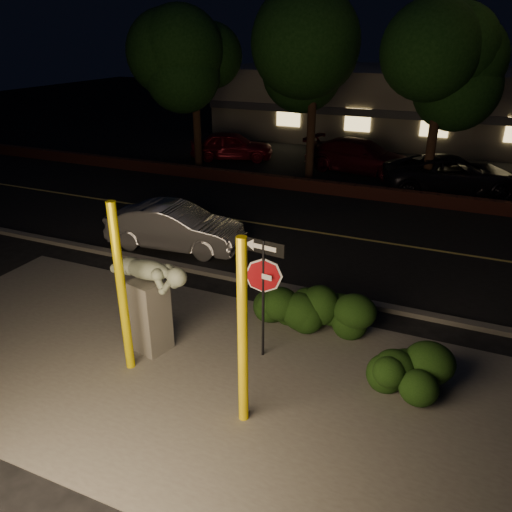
{
  "coord_description": "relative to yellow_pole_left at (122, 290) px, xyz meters",
  "views": [
    {
      "loc": [
        4.01,
        -7.64,
        5.97
      ],
      "look_at": [
        0.13,
        1.26,
        1.6
      ],
      "focal_mm": 35.0,
      "sensor_mm": 36.0,
      "label": 1
    }
  ],
  "objects": [
    {
      "name": "silver_sedan",
      "position": [
        -2.33,
        5.41,
        -1.02
      ],
      "size": [
        4.19,
        1.82,
        1.34
      ],
      "primitive_type": "imported",
      "rotation": [
        0.0,
        0.0,
        1.67
      ],
      "color": "#B7B7BC",
      "rests_on": "ground"
    },
    {
      "name": "hedge_right",
      "position": [
        3.32,
        2.77,
        -1.08
      ],
      "size": [
        1.91,
        1.09,
        1.22
      ],
      "primitive_type": "ellipsoid",
      "rotation": [
        0.0,
        0.0,
        0.05
      ],
      "color": "black",
      "rests_on": "ground"
    },
    {
      "name": "building",
      "position": [
        1.42,
        26.28,
        0.31
      ],
      "size": [
        22.0,
        10.2,
        4.0
      ],
      "color": "#6A6055",
      "rests_on": "ground"
    },
    {
      "name": "road",
      "position": [
        1.42,
        8.29,
        -1.69
      ],
      "size": [
        80.0,
        8.0,
        0.01
      ],
      "primitive_type": "cube",
      "color": "black",
      "rests_on": "ground"
    },
    {
      "name": "parking_lot",
      "position": [
        1.42,
        18.29,
        -1.68
      ],
      "size": [
        40.0,
        12.0,
        0.01
      ],
      "primitive_type": "cube",
      "color": "black",
      "rests_on": "ground"
    },
    {
      "name": "curb",
      "position": [
        1.42,
        4.19,
        -1.63
      ],
      "size": [
        80.0,
        0.25,
        0.12
      ],
      "primitive_type": "cube",
      "color": "#4C4944",
      "rests_on": "ground"
    },
    {
      "name": "tree_far_b",
      "position": [
        -1.08,
        14.49,
        4.36
      ],
      "size": [
        5.2,
        5.2,
        8.41
      ],
      "color": "black",
      "rests_on": "ground"
    },
    {
      "name": "lane_marking",
      "position": [
        1.42,
        8.29,
        -1.67
      ],
      "size": [
        80.0,
        0.12,
        0.0
      ],
      "primitive_type": "cube",
      "color": "gold",
      "rests_on": "road"
    },
    {
      "name": "yellow_pole_right",
      "position": [
        2.62,
        -0.41,
        -0.03
      ],
      "size": [
        0.17,
        0.17,
        3.32
      ],
      "primitive_type": "cylinder",
      "color": "yellow",
      "rests_on": "ground"
    },
    {
      "name": "hedge_far_right",
      "position": [
        4.95,
        1.41,
        -1.18
      ],
      "size": [
        1.69,
        1.32,
        1.03
      ],
      "primitive_type": "ellipsoid",
      "rotation": [
        0.0,
        0.0,
        0.3
      ],
      "color": "black",
      "rests_on": "ground"
    },
    {
      "name": "parked_car_red",
      "position": [
        -5.8,
        16.37,
        -0.99
      ],
      "size": [
        4.43,
        2.9,
        1.4
      ],
      "primitive_type": "imported",
      "rotation": [
        0.0,
        0.0,
        1.9
      ],
      "color": "maroon",
      "rests_on": "ground"
    },
    {
      "name": "sculpture",
      "position": [
        0.1,
        0.67,
        -0.4
      ],
      "size": [
        1.96,
        0.95,
        2.1
      ],
      "rotation": [
        0.0,
        0.0,
        -0.24
      ],
      "color": "#4C4944",
      "rests_on": "ground"
    },
    {
      "name": "patio",
      "position": [
        1.42,
        0.29,
        -1.68
      ],
      "size": [
        14.0,
        6.0,
        0.02
      ],
      "primitive_type": "cube",
      "color": "#4C4944",
      "rests_on": "ground"
    },
    {
      "name": "signpost",
      "position": [
        2.21,
        1.38,
        0.1
      ],
      "size": [
        0.85,
        0.14,
        2.51
      ],
      "rotation": [
        0.0,
        0.0,
        -0.12
      ],
      "color": "black",
      "rests_on": "ground"
    },
    {
      "name": "yellow_pole_left",
      "position": [
        0.0,
        0.0,
        0.0
      ],
      "size": [
        0.17,
        0.17,
        3.38
      ],
      "primitive_type": "cylinder",
      "color": "#DDC606",
      "rests_on": "ground"
    },
    {
      "name": "tree_far_c",
      "position": [
        3.92,
        14.09,
        3.97
      ],
      "size": [
        4.8,
        4.8,
        7.84
      ],
      "color": "black",
      "rests_on": "ground"
    },
    {
      "name": "tree_far_a",
      "position": [
        -6.58,
        14.29,
        3.65
      ],
      "size": [
        4.6,
        4.6,
        7.43
      ],
      "color": "black",
      "rests_on": "ground"
    },
    {
      "name": "parked_car_dark",
      "position": [
        4.85,
        14.68,
        -0.94
      ],
      "size": [
        5.9,
        4.06,
        1.5
      ],
      "primitive_type": "imported",
      "rotation": [
        0.0,
        0.0,
        1.89
      ],
      "color": "black",
      "rests_on": "ground"
    },
    {
      "name": "hedge_center",
      "position": [
        2.28,
        2.76,
        -1.17
      ],
      "size": [
        2.13,
        1.31,
        1.03
      ],
      "primitive_type": "ellipsoid",
      "rotation": [
        0.0,
        0.0,
        -0.2
      ],
      "color": "black",
      "rests_on": "ground"
    },
    {
      "name": "ground",
      "position": [
        1.42,
        11.29,
        -1.69
      ],
      "size": [
        90.0,
        90.0,
        0.0
      ],
      "primitive_type": "plane",
      "color": "black",
      "rests_on": "ground"
    },
    {
      "name": "parked_car_darkred",
      "position": [
        0.72,
        16.47,
        -0.94
      ],
      "size": [
        5.42,
        2.91,
        1.49
      ],
      "primitive_type": "imported",
      "rotation": [
        0.0,
        0.0,
        1.41
      ],
      "color": "#400A12",
      "rests_on": "ground"
    },
    {
      "name": "brick_wall",
      "position": [
        1.42,
        12.59,
        -1.44
      ],
      "size": [
        40.0,
        0.35,
        0.5
      ],
      "primitive_type": "cube",
      "color": "#471D16",
      "rests_on": "ground"
    }
  ]
}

